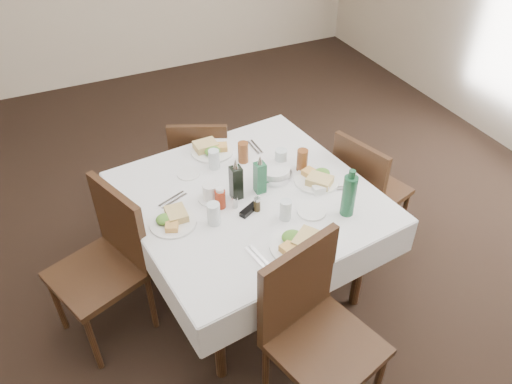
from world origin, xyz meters
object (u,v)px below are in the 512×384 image
chair_north (201,162)px  water_s (286,210)px  chair_south (313,324)px  green_bottle (349,195)px  water_w (214,214)px  water_e (281,159)px  ketchup_bottle (220,198)px  bread_basket (275,173)px  coffee_mug (211,192)px  water_n (214,159)px  oil_cruet_green (260,176)px  dining_table (250,205)px  oil_cruet_dark (236,181)px  chair_west (108,256)px

chair_north → water_s: water_s is taller
chair_south → green_bottle: 0.71m
water_s → water_w: size_ratio=0.92×
water_e → ketchup_bottle: (-0.47, -0.18, -0.01)m
bread_basket → coffee_mug: size_ratio=1.41×
water_n → water_s: water_n is taller
bread_basket → ketchup_bottle: (-0.40, -0.12, 0.03)m
chair_south → ketchup_bottle: size_ratio=7.65×
water_e → oil_cruet_green: oil_cruet_green is taller
dining_table → green_bottle: 0.59m
water_s → coffee_mug: water_s is taller
oil_cruet_dark → coffee_mug: oil_cruet_dark is taller
bread_basket → green_bottle: green_bottle is taller
chair_north → coffee_mug: 0.83m
chair_north → water_n: 0.58m
chair_south → coffee_mug: (-0.18, 0.87, 0.24)m
chair_south → coffee_mug: bearing=101.5°
water_e → green_bottle: green_bottle is taller
water_e → bread_basket: bearing=-139.8°
water_e → oil_cruet_dark: oil_cruet_dark is taller
green_bottle → chair_west: bearing=160.1°
bread_basket → oil_cruet_green: oil_cruet_green is taller
water_s → ketchup_bottle: (-0.28, 0.24, 0.00)m
chair_south → oil_cruet_green: 0.88m
water_n → water_e: water_e is taller
chair_north → water_s: bearing=-83.9°
coffee_mug → water_s: bearing=-46.6°
chair_west → coffee_mug: bearing=-2.3°
water_s → water_w: (-0.36, 0.13, 0.01)m
ketchup_bottle → oil_cruet_green: bearing=7.4°
chair_north → green_bottle: bearing=-69.4°
chair_north → ketchup_bottle: (-0.17, -0.82, 0.34)m
chair_west → bread_basket: chair_west is taller
chair_north → coffee_mug: size_ratio=5.80×
water_w → ketchup_bottle: (0.08, 0.11, -0.00)m
water_w → coffee_mug: size_ratio=0.88×
water_s → water_w: water_w is taller
water_w → oil_cruet_green: oil_cruet_green is taller
chair_north → oil_cruet_dark: (-0.05, -0.78, 0.39)m
water_s → oil_cruet_dark: size_ratio=0.45×
water_n → water_e: (0.36, -0.18, 0.01)m
oil_cruet_dark → ketchup_bottle: bearing=-160.3°
water_n → oil_cruet_dark: size_ratio=0.47×
water_s → coffee_mug: size_ratio=0.81×
chair_north → chair_south: chair_south is taller
coffee_mug → green_bottle: 0.77m
oil_cruet_green → ketchup_bottle: bearing=-172.6°
chair_north → water_e: bearing=-65.0°
chair_west → oil_cruet_green: oil_cruet_green is taller
chair_north → chair_south: bearing=-90.5°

